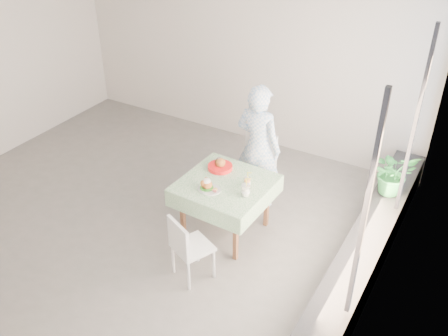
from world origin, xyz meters
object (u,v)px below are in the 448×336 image
Objects in this scene: cafe_table at (225,201)px; potted_plant at (393,173)px; main_dish at (208,186)px; chair_far at (254,182)px; diner at (258,147)px; chair_near at (192,258)px; juice_cup_orange at (247,182)px.

cafe_table is 1.88× the size of potted_plant.
cafe_table is at bearing 66.97° from main_dish.
chair_far is 0.57m from diner.
chair_near is 3.45× the size of juice_cup_orange.
cafe_table is 0.42m from main_dish.
main_dish is (-0.15, -1.00, -0.08)m from diner.
juice_cup_orange reaches higher than main_dish.
cafe_table is at bearing -145.65° from potted_plant.
diner is 5.97× the size of main_dish.
diner is 0.74m from juice_cup_orange.
chair_near is 1.10m from juice_cup_orange.
diner reaches higher than chair_far.
juice_cup_orange is at bearing 79.02° from chair_near.
cafe_table is 2.09m from potted_plant.
potted_plant is at bearing 37.40° from juice_cup_orange.
cafe_table is 0.87m from diner.
diner reaches higher than potted_plant.
potted_plant reaches higher than chair_near.
cafe_table is 1.11× the size of chair_far.
main_dish reaches higher than cafe_table.
diner is (0.05, 0.76, 0.41)m from cafe_table.
diner is at bearing 91.09° from chair_near.
juice_cup_orange reaches higher than cafe_table.
diner is at bearing 81.52° from main_dish.
juice_cup_orange is at bearing -142.60° from potted_plant.
main_dish is (-0.18, 0.64, 0.54)m from chair_near.
chair_near is at bearing -74.33° from main_dish.
potted_plant is (1.66, 0.40, -0.08)m from diner.
cafe_table is 0.91m from chair_near.
chair_far is at bearing 84.17° from main_dish.
chair_far is at bearing 89.87° from cafe_table.
juice_cup_orange is (0.21, -0.70, -0.07)m from diner.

